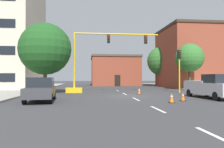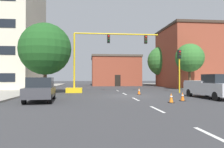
{
  "view_description": "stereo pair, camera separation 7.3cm",
  "coord_description": "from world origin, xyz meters",
  "px_view_note": "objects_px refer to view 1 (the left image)",
  "views": [
    {
      "loc": [
        -3.76,
        -20.04,
        1.76
      ],
      "look_at": [
        -0.95,
        5.93,
        2.13
      ],
      "focal_mm": 34.88,
      "sensor_mm": 36.0,
      "label": 1
    },
    {
      "loc": [
        -3.68,
        -20.05,
        1.76
      ],
      "look_at": [
        -0.95,
        5.93,
        2.13
      ],
      "focal_mm": 34.88,
      "sensor_mm": 36.0,
      "label": 2
    }
  ],
  "objects_px": {
    "pickup_truck_silver": "(212,87)",
    "traffic_cone_roadside_c": "(139,91)",
    "tree_right_mid": "(189,58)",
    "traffic_signal_gantry": "(87,72)",
    "tree_right_far": "(162,61)",
    "traffic_cone_roadside_b": "(183,97)",
    "sedan_dark_gray_near_left": "(41,89)",
    "traffic_cone_roadside_a": "(172,98)",
    "traffic_light_pole_right": "(179,61)",
    "tree_left_near": "(45,49)"
  },
  "relations": [
    {
      "from": "tree_right_far",
      "to": "traffic_cone_roadside_c",
      "type": "relative_size",
      "value": 11.05
    },
    {
      "from": "traffic_cone_roadside_a",
      "to": "traffic_cone_roadside_b",
      "type": "distance_m",
      "value": 1.62
    },
    {
      "from": "traffic_signal_gantry",
      "to": "sedan_dark_gray_near_left",
      "type": "height_order",
      "value": "traffic_signal_gantry"
    },
    {
      "from": "traffic_signal_gantry",
      "to": "sedan_dark_gray_near_left",
      "type": "bearing_deg",
      "value": -110.72
    },
    {
      "from": "traffic_light_pole_right",
      "to": "traffic_signal_gantry",
      "type": "bearing_deg",
      "value": 171.48
    },
    {
      "from": "sedan_dark_gray_near_left",
      "to": "pickup_truck_silver",
      "type": "bearing_deg",
      "value": 3.21
    },
    {
      "from": "traffic_light_pole_right",
      "to": "traffic_cone_roadside_b",
      "type": "distance_m",
      "value": 9.19
    },
    {
      "from": "traffic_cone_roadside_c",
      "to": "traffic_cone_roadside_b",
      "type": "bearing_deg",
      "value": -73.23
    },
    {
      "from": "tree_right_far",
      "to": "traffic_signal_gantry",
      "type": "bearing_deg",
      "value": -132.23
    },
    {
      "from": "traffic_cone_roadside_a",
      "to": "traffic_cone_roadside_b",
      "type": "relative_size",
      "value": 1.05
    },
    {
      "from": "tree_left_near",
      "to": "sedan_dark_gray_near_left",
      "type": "relative_size",
      "value": 1.62
    },
    {
      "from": "traffic_signal_gantry",
      "to": "traffic_cone_roadside_c",
      "type": "distance_m",
      "value": 6.56
    },
    {
      "from": "tree_right_far",
      "to": "traffic_cone_roadside_a",
      "type": "bearing_deg",
      "value": -107.93
    },
    {
      "from": "sedan_dark_gray_near_left",
      "to": "traffic_cone_roadside_a",
      "type": "height_order",
      "value": "sedan_dark_gray_near_left"
    },
    {
      "from": "tree_left_near",
      "to": "tree_right_far",
      "type": "bearing_deg",
      "value": 42.08
    },
    {
      "from": "traffic_signal_gantry",
      "to": "traffic_cone_roadside_a",
      "type": "height_order",
      "value": "traffic_signal_gantry"
    },
    {
      "from": "traffic_signal_gantry",
      "to": "traffic_cone_roadside_a",
      "type": "bearing_deg",
      "value": -61.19
    },
    {
      "from": "traffic_light_pole_right",
      "to": "tree_right_mid",
      "type": "xyz_separation_m",
      "value": [
        3.88,
        5.58,
        0.91
      ]
    },
    {
      "from": "traffic_cone_roadside_b",
      "to": "traffic_signal_gantry",
      "type": "bearing_deg",
      "value": 126.56
    },
    {
      "from": "sedan_dark_gray_near_left",
      "to": "traffic_cone_roadside_c",
      "type": "relative_size",
      "value": 6.62
    },
    {
      "from": "traffic_light_pole_right",
      "to": "sedan_dark_gray_near_left",
      "type": "xyz_separation_m",
      "value": [
        -13.56,
        -7.14,
        -2.64
      ]
    },
    {
      "from": "tree_right_far",
      "to": "traffic_cone_roadside_c",
      "type": "xyz_separation_m",
      "value": [
        -9.09,
        -19.2,
        -4.52
      ]
    },
    {
      "from": "pickup_truck_silver",
      "to": "traffic_cone_roadside_c",
      "type": "relative_size",
      "value": 7.9
    },
    {
      "from": "traffic_cone_roadside_b",
      "to": "traffic_light_pole_right",
      "type": "bearing_deg",
      "value": 68.11
    },
    {
      "from": "tree_left_near",
      "to": "sedan_dark_gray_near_left",
      "type": "xyz_separation_m",
      "value": [
        1.15,
        -7.52,
        -3.87
      ]
    },
    {
      "from": "traffic_cone_roadside_a",
      "to": "tree_right_far",
      "type": "bearing_deg",
      "value": 72.07
    },
    {
      "from": "traffic_signal_gantry",
      "to": "tree_left_near",
      "type": "distance_m",
      "value": 5.18
    },
    {
      "from": "traffic_cone_roadside_c",
      "to": "sedan_dark_gray_near_left",
      "type": "bearing_deg",
      "value": -148.31
    },
    {
      "from": "tree_right_far",
      "to": "traffic_cone_roadside_b",
      "type": "distance_m",
      "value": 26.71
    },
    {
      "from": "traffic_light_pole_right",
      "to": "sedan_dark_gray_near_left",
      "type": "distance_m",
      "value": 15.55
    },
    {
      "from": "tree_left_near",
      "to": "pickup_truck_silver",
      "type": "height_order",
      "value": "tree_left_near"
    },
    {
      "from": "tree_right_mid",
      "to": "pickup_truck_silver",
      "type": "bearing_deg",
      "value": -107.92
    },
    {
      "from": "tree_right_mid",
      "to": "traffic_cone_roadside_a",
      "type": "xyz_separation_m",
      "value": [
        -8.35,
        -14.6,
        -4.1
      ]
    },
    {
      "from": "tree_right_far",
      "to": "traffic_cone_roadside_c",
      "type": "height_order",
      "value": "tree_right_far"
    },
    {
      "from": "tree_left_near",
      "to": "traffic_cone_roadside_a",
      "type": "distance_m",
      "value": 14.58
    },
    {
      "from": "tree_right_far",
      "to": "sedan_dark_gray_near_left",
      "type": "xyz_separation_m",
      "value": [
        -17.61,
        -24.46,
        -3.97
      ]
    },
    {
      "from": "traffic_signal_gantry",
      "to": "sedan_dark_gray_near_left",
      "type": "relative_size",
      "value": 2.29
    },
    {
      "from": "tree_right_far",
      "to": "traffic_cone_roadside_a",
      "type": "distance_m",
      "value": 28.04
    },
    {
      "from": "traffic_light_pole_right",
      "to": "tree_left_near",
      "type": "bearing_deg",
      "value": 178.52
    },
    {
      "from": "tree_right_mid",
      "to": "traffic_signal_gantry",
      "type": "bearing_deg",
      "value": -164.05
    },
    {
      "from": "traffic_cone_roadside_b",
      "to": "tree_right_far",
      "type": "bearing_deg",
      "value": 74.0
    },
    {
      "from": "traffic_cone_roadside_a",
      "to": "traffic_signal_gantry",
      "type": "bearing_deg",
      "value": 118.81
    },
    {
      "from": "tree_right_mid",
      "to": "traffic_cone_roadside_b",
      "type": "distance_m",
      "value": 15.86
    },
    {
      "from": "traffic_cone_roadside_c",
      "to": "tree_right_mid",
      "type": "bearing_deg",
      "value": 39.93
    },
    {
      "from": "traffic_light_pole_right",
      "to": "traffic_cone_roadside_a",
      "type": "bearing_deg",
      "value": -116.4
    },
    {
      "from": "tree_right_mid",
      "to": "traffic_cone_roadside_c",
      "type": "relative_size",
      "value": 9.18
    },
    {
      "from": "tree_right_far",
      "to": "sedan_dark_gray_near_left",
      "type": "bearing_deg",
      "value": -125.75
    },
    {
      "from": "tree_right_far",
      "to": "tree_right_mid",
      "type": "bearing_deg",
      "value": -90.82
    },
    {
      "from": "tree_left_near",
      "to": "traffic_cone_roadside_b",
      "type": "relative_size",
      "value": 11.41
    },
    {
      "from": "tree_right_mid",
      "to": "traffic_cone_roadside_a",
      "type": "relative_size",
      "value": 9.3
    }
  ]
}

